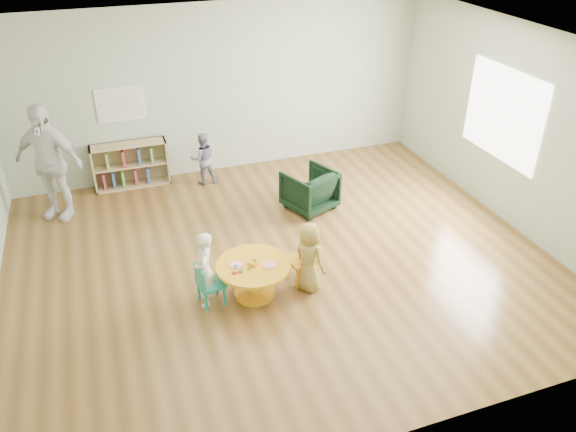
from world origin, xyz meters
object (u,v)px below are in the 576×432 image
object	(u,v)px
activity_table	(254,274)
armchair	(310,190)
child_right	(309,257)
toddler	(203,159)
kid_chair_left	(208,284)
kid_chair_right	(304,257)
bookshelf	(130,165)
adult_caretaker	(49,162)
child_left	(205,270)

from	to	relation	value
activity_table	armchair	distance (m)	2.25
child_right	toddler	distance (m)	3.29
activity_table	toddler	distance (m)	3.14
kid_chair_left	armchair	xyz separation A→B (m)	(1.97, 1.75, 0.02)
activity_table	kid_chair_right	distance (m)	0.69
kid_chair_left	bookshelf	size ratio (longest dim) A/B	0.46
kid_chair_right	bookshelf	xyz separation A→B (m)	(-1.78, 3.37, 0.04)
kid_chair_left	child_right	size ratio (longest dim) A/B	0.60
kid_chair_right	bookshelf	bearing A→B (deg)	16.59
toddler	kid_chair_right	bearing A→B (deg)	103.65
bookshelf	toddler	distance (m)	1.21
activity_table	kid_chair_right	size ratio (longest dim) A/B	1.48
adult_caretaker	bookshelf	bearing A→B (deg)	60.24
child_left	toddler	xyz separation A→B (m)	(0.64, 3.10, -0.04)
child_right	armchair	bearing A→B (deg)	-44.14
kid_chair_left	adult_caretaker	world-z (taller)	adult_caretaker
kid_chair_left	toddler	xyz separation A→B (m)	(0.63, 3.13, 0.15)
activity_table	toddler	world-z (taller)	toddler
kid_chair_left	activity_table	bearing A→B (deg)	79.59
child_left	toddler	bearing A→B (deg)	-175.73
toddler	adult_caretaker	bearing A→B (deg)	10.27
child_left	child_right	world-z (taller)	child_left
bookshelf	toddler	world-z (taller)	toddler
kid_chair_right	child_right	bearing A→B (deg)	165.19
activity_table	bookshelf	size ratio (longest dim) A/B	0.74
armchair	child_left	bearing A→B (deg)	19.01
kid_chair_right	child_right	distance (m)	0.24
activity_table	kid_chair_left	size ratio (longest dim) A/B	1.62
child_left	adult_caretaker	xyz separation A→B (m)	(-1.65, 2.77, 0.40)
kid_chair_right	kid_chair_left	bearing A→B (deg)	82.79
kid_chair_left	adult_caretaker	xyz separation A→B (m)	(-1.67, 2.80, 0.58)
kid_chair_right	armchair	world-z (taller)	armchair
kid_chair_left	adult_caretaker	distance (m)	3.31
activity_table	kid_chair_left	bearing A→B (deg)	178.86
toddler	adult_caretaker	size ratio (longest dim) A/B	0.50
activity_table	armchair	xyz separation A→B (m)	(1.41, 1.76, 0.01)
bookshelf	armchair	world-z (taller)	bookshelf
kid_chair_right	toddler	bearing A→B (deg)	0.29
adult_caretaker	child_right	bearing A→B (deg)	-14.83
child_right	toddler	xyz separation A→B (m)	(-0.61, 3.24, -0.02)
kid_chair_left	kid_chair_right	bearing A→B (deg)	84.70
bookshelf	toddler	xyz separation A→B (m)	(1.16, -0.33, 0.08)
kid_chair_right	armchair	bearing A→B (deg)	-34.63
armchair	toddler	size ratio (longest dim) A/B	0.79
toddler	adult_caretaker	distance (m)	2.36
kid_chair_right	adult_caretaker	world-z (taller)	adult_caretaker
armchair	toddler	bearing A→B (deg)	-67.82
child_left	armchair	bearing A→B (deg)	146.92
bookshelf	child_left	xyz separation A→B (m)	(0.52, -3.43, 0.11)
armchair	kid_chair_right	bearing A→B (deg)	44.59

